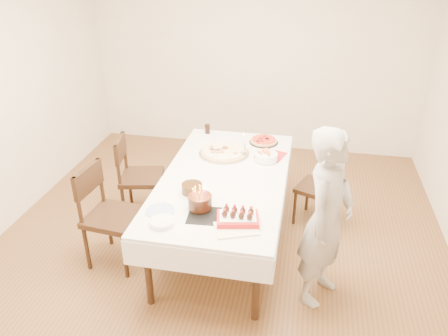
% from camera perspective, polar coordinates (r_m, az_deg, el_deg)
% --- Properties ---
extents(floor, '(5.00, 5.00, 0.00)m').
position_cam_1_polar(floor, '(4.40, -0.82, -10.38)').
color(floor, brown).
rests_on(floor, ground).
extents(wall_back, '(4.50, 0.04, 2.70)m').
position_cam_1_polar(wall_back, '(6.09, 4.13, 14.70)').
color(wall_back, beige).
rests_on(wall_back, floor).
extents(dining_table, '(1.86, 2.41, 0.75)m').
position_cam_1_polar(dining_table, '(4.27, 0.00, -5.56)').
color(dining_table, silver).
rests_on(dining_table, floor).
extents(chair_right_savory, '(0.55, 0.55, 0.83)m').
position_cam_1_polar(chair_right_savory, '(4.66, 12.10, -2.57)').
color(chair_right_savory, black).
rests_on(chair_right_savory, floor).
extents(chair_left_savory, '(0.55, 0.55, 0.92)m').
position_cam_1_polar(chair_left_savory, '(4.74, -10.68, -1.19)').
color(chair_left_savory, black).
rests_on(chair_left_savory, floor).
extents(chair_left_dessert, '(0.54, 0.54, 0.97)m').
position_cam_1_polar(chair_left_dessert, '(4.10, -14.25, -6.22)').
color(chair_left_dessert, black).
rests_on(chair_left_dessert, floor).
extents(person, '(0.57, 0.66, 1.54)m').
position_cam_1_polar(person, '(3.54, 13.28, -6.49)').
color(person, '#A9A49F').
rests_on(person, floor).
extents(pizza_white, '(0.54, 0.54, 0.04)m').
position_cam_1_polar(pizza_white, '(4.49, -0.00, 2.07)').
color(pizza_white, beige).
rests_on(pizza_white, dining_table).
extents(pizza_pepperoni, '(0.41, 0.41, 0.04)m').
position_cam_1_polar(pizza_pepperoni, '(4.77, 5.20, 3.56)').
color(pizza_pepperoni, red).
rests_on(pizza_pepperoni, dining_table).
extents(red_placemat, '(0.34, 0.34, 0.01)m').
position_cam_1_polar(red_placemat, '(4.50, 6.12, 1.66)').
color(red_placemat, '#B21E1E').
rests_on(red_placemat, dining_table).
extents(pasta_bowl, '(0.27, 0.27, 0.07)m').
position_cam_1_polar(pasta_bowl, '(4.37, 5.54, 1.48)').
color(pasta_bowl, white).
rests_on(pasta_bowl, dining_table).
extents(taper_candle, '(0.06, 0.06, 0.27)m').
position_cam_1_polar(taper_candle, '(4.39, 2.57, 3.03)').
color(taper_candle, white).
rests_on(taper_candle, dining_table).
extents(shaker_pair, '(0.10, 0.10, 0.08)m').
position_cam_1_polar(shaker_pair, '(4.52, 2.59, 2.49)').
color(shaker_pair, white).
rests_on(shaker_pair, dining_table).
extents(cola_glass, '(0.07, 0.07, 0.11)m').
position_cam_1_polar(cola_glass, '(4.98, -2.17, 5.12)').
color(cola_glass, black).
rests_on(cola_glass, dining_table).
extents(layer_cake, '(0.27, 0.27, 0.09)m').
position_cam_1_polar(layer_cake, '(3.80, -4.21, -2.73)').
color(layer_cake, black).
rests_on(layer_cake, dining_table).
extents(cake_board, '(0.28, 0.28, 0.01)m').
position_cam_1_polar(cake_board, '(3.52, -2.59, -6.25)').
color(cake_board, black).
rests_on(cake_board, dining_table).
extents(birthday_cake, '(0.21, 0.21, 0.18)m').
position_cam_1_polar(birthday_cake, '(3.56, -3.17, -3.96)').
color(birthday_cake, '#381A0F').
rests_on(birthday_cake, dining_table).
extents(strawberry_box, '(0.36, 0.28, 0.08)m').
position_cam_1_polar(strawberry_box, '(3.42, 1.81, -6.55)').
color(strawberry_box, red).
rests_on(strawberry_box, dining_table).
extents(box_lid, '(0.38, 0.32, 0.03)m').
position_cam_1_polar(box_lid, '(3.37, 1.65, -8.01)').
color(box_lid, beige).
rests_on(box_lid, dining_table).
extents(plate_stack, '(0.25, 0.25, 0.04)m').
position_cam_1_polar(plate_stack, '(3.44, -8.09, -7.03)').
color(plate_stack, white).
rests_on(plate_stack, dining_table).
extents(china_plate, '(0.30, 0.30, 0.01)m').
position_cam_1_polar(china_plate, '(3.61, -8.33, -5.51)').
color(china_plate, white).
rests_on(china_plate, dining_table).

